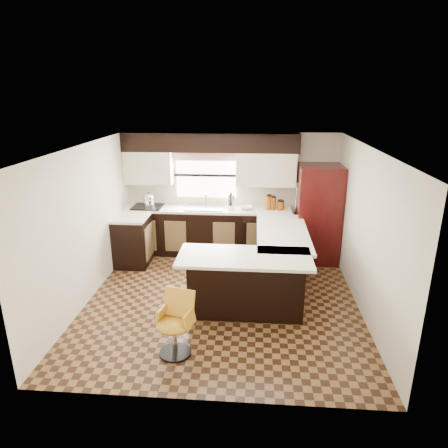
# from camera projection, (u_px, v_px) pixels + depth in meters

# --- Properties ---
(floor) EXTENTS (4.40, 4.40, 0.00)m
(floor) POSITION_uv_depth(u_px,v_px,m) (222.00, 299.00, 6.36)
(floor) COLOR #49301A
(floor) RESTS_ON ground
(ceiling) EXTENTS (4.40, 4.40, 0.00)m
(ceiling) POSITION_uv_depth(u_px,v_px,m) (222.00, 147.00, 5.60)
(ceiling) COLOR silver
(ceiling) RESTS_ON wall_back
(wall_back) EXTENTS (4.40, 0.00, 4.40)m
(wall_back) POSITION_uv_depth(u_px,v_px,m) (231.00, 193.00, 8.06)
(wall_back) COLOR beige
(wall_back) RESTS_ON floor
(wall_front) EXTENTS (4.40, 0.00, 4.40)m
(wall_front) POSITION_uv_depth(u_px,v_px,m) (203.00, 301.00, 3.90)
(wall_front) COLOR beige
(wall_front) RESTS_ON floor
(wall_left) EXTENTS (0.00, 4.40, 4.40)m
(wall_left) POSITION_uv_depth(u_px,v_px,m) (86.00, 224.00, 6.13)
(wall_left) COLOR beige
(wall_left) RESTS_ON floor
(wall_right) EXTENTS (0.00, 4.40, 4.40)m
(wall_right) POSITION_uv_depth(u_px,v_px,m) (365.00, 232.00, 5.82)
(wall_right) COLOR beige
(wall_right) RESTS_ON floor
(base_cab_back) EXTENTS (3.30, 0.60, 0.90)m
(base_cab_back) POSITION_uv_depth(u_px,v_px,m) (208.00, 232.00, 8.05)
(base_cab_back) COLOR black
(base_cab_back) RESTS_ON floor
(base_cab_left) EXTENTS (0.60, 0.70, 0.90)m
(base_cab_left) POSITION_uv_depth(u_px,v_px,m) (133.00, 241.00, 7.53)
(base_cab_left) COLOR black
(base_cab_left) RESTS_ON floor
(counter_back) EXTENTS (3.30, 0.60, 0.04)m
(counter_back) POSITION_uv_depth(u_px,v_px,m) (207.00, 209.00, 7.90)
(counter_back) COLOR silver
(counter_back) RESTS_ON base_cab_back
(counter_left) EXTENTS (0.60, 0.70, 0.04)m
(counter_left) POSITION_uv_depth(u_px,v_px,m) (131.00, 218.00, 7.38)
(counter_left) COLOR silver
(counter_left) RESTS_ON base_cab_left
(soffit) EXTENTS (3.40, 0.35, 0.36)m
(soffit) POSITION_uv_depth(u_px,v_px,m) (210.00, 142.00, 7.60)
(soffit) COLOR black
(soffit) RESTS_ON wall_back
(upper_cab_left) EXTENTS (0.94, 0.35, 0.64)m
(upper_cab_left) POSITION_uv_depth(u_px,v_px,m) (149.00, 167.00, 7.85)
(upper_cab_left) COLOR beige
(upper_cab_left) RESTS_ON wall_back
(upper_cab_right) EXTENTS (1.14, 0.35, 0.64)m
(upper_cab_right) POSITION_uv_depth(u_px,v_px,m) (266.00, 169.00, 7.68)
(upper_cab_right) COLOR beige
(upper_cab_right) RESTS_ON wall_back
(window_pane) EXTENTS (1.20, 0.02, 0.90)m
(window_pane) POSITION_uv_depth(u_px,v_px,m) (206.00, 175.00, 7.96)
(window_pane) COLOR white
(window_pane) RESTS_ON wall_back
(valance) EXTENTS (1.30, 0.06, 0.18)m
(valance) POSITION_uv_depth(u_px,v_px,m) (206.00, 156.00, 7.80)
(valance) COLOR #D19B93
(valance) RESTS_ON wall_back
(sink) EXTENTS (0.75, 0.45, 0.03)m
(sink) POSITION_uv_depth(u_px,v_px,m) (205.00, 208.00, 7.87)
(sink) COLOR #B2B2B7
(sink) RESTS_ON counter_back
(dishwasher) EXTENTS (0.58, 0.03, 0.78)m
(dishwasher) POSITION_uv_depth(u_px,v_px,m) (257.00, 239.00, 7.71)
(dishwasher) COLOR black
(dishwasher) RESTS_ON floor
(cooktop) EXTENTS (0.58, 0.50, 0.02)m
(cooktop) POSITION_uv_depth(u_px,v_px,m) (148.00, 207.00, 7.96)
(cooktop) COLOR black
(cooktop) RESTS_ON counter_back
(peninsula_long) EXTENTS (0.60, 1.95, 0.90)m
(peninsula_long) POSITION_uv_depth(u_px,v_px,m) (278.00, 259.00, 6.74)
(peninsula_long) COLOR black
(peninsula_long) RESTS_ON floor
(peninsula_return) EXTENTS (1.65, 0.60, 0.90)m
(peninsula_return) POSITION_uv_depth(u_px,v_px,m) (246.00, 285.00, 5.86)
(peninsula_return) COLOR black
(peninsula_return) RESTS_ON floor
(counter_pen_long) EXTENTS (0.84, 1.95, 0.04)m
(counter_pen_long) POSITION_uv_depth(u_px,v_px,m) (283.00, 233.00, 6.59)
(counter_pen_long) COLOR silver
(counter_pen_long) RESTS_ON peninsula_long
(counter_pen_return) EXTENTS (1.89, 0.84, 0.04)m
(counter_pen_return) POSITION_uv_depth(u_px,v_px,m) (245.00, 257.00, 5.62)
(counter_pen_return) COLOR silver
(counter_pen_return) RESTS_ON peninsula_return
(refrigerator) EXTENTS (0.80, 0.77, 1.86)m
(refrigerator) POSITION_uv_depth(u_px,v_px,m) (318.00, 214.00, 7.58)
(refrigerator) COLOR #340909
(refrigerator) RESTS_ON floor
(bar_chair) EXTENTS (0.54, 0.54, 0.82)m
(bar_chair) POSITION_uv_depth(u_px,v_px,m) (174.00, 325.00, 4.91)
(bar_chair) COLOR gold
(bar_chair) RESTS_ON floor
(kettle) EXTENTS (0.22, 0.22, 0.29)m
(kettle) POSITION_uv_depth(u_px,v_px,m) (149.00, 199.00, 7.90)
(kettle) COLOR silver
(kettle) RESTS_ON cooktop
(percolator) EXTENTS (0.15, 0.15, 0.29)m
(percolator) POSITION_uv_depth(u_px,v_px,m) (231.00, 202.00, 7.81)
(percolator) COLOR silver
(percolator) RESTS_ON counter_back
(mixing_bowl) EXTENTS (0.33, 0.33, 0.06)m
(mixing_bowl) POSITION_uv_depth(u_px,v_px,m) (246.00, 208.00, 7.82)
(mixing_bowl) COLOR white
(mixing_bowl) RESTS_ON counter_back
(canister_large) EXTENTS (0.13, 0.13, 0.27)m
(canister_large) POSITION_uv_depth(u_px,v_px,m) (269.00, 203.00, 7.78)
(canister_large) COLOR #793A0B
(canister_large) RESTS_ON counter_back
(canister_med) EXTENTS (0.12, 0.12, 0.24)m
(canister_med) POSITION_uv_depth(u_px,v_px,m) (273.00, 203.00, 7.77)
(canister_med) COLOR #793A0B
(canister_med) RESTS_ON counter_back
(canister_small) EXTENTS (0.14, 0.14, 0.17)m
(canister_small) POSITION_uv_depth(u_px,v_px,m) (281.00, 206.00, 7.77)
(canister_small) COLOR #793A0B
(canister_small) RESTS_ON counter_back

